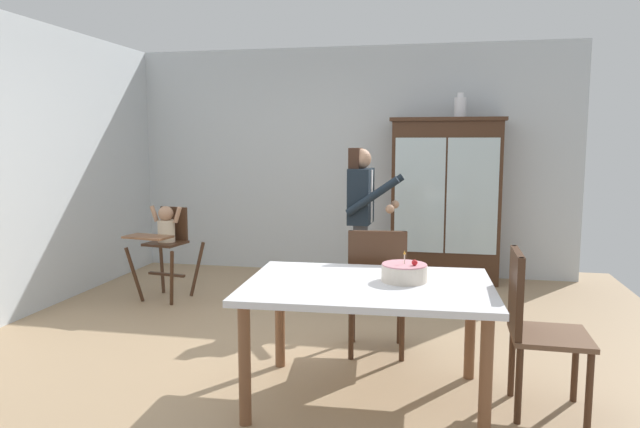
% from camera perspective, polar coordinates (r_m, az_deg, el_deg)
% --- Properties ---
extents(ground_plane, '(6.24, 6.24, 0.00)m').
position_cam_1_polar(ground_plane, '(4.70, -2.23, -12.63)').
color(ground_plane, tan).
extents(wall_back, '(5.32, 0.06, 2.70)m').
position_cam_1_polar(wall_back, '(7.01, 2.85, 5.20)').
color(wall_back, silver).
rests_on(wall_back, ground_plane).
extents(china_cabinet, '(1.25, 0.48, 1.85)m').
position_cam_1_polar(china_cabinet, '(6.69, 12.24, 1.36)').
color(china_cabinet, '#422819').
rests_on(china_cabinet, ground_plane).
extents(ceramic_vase, '(0.13, 0.13, 0.27)m').
position_cam_1_polar(ceramic_vase, '(6.68, 13.65, 10.23)').
color(ceramic_vase, white).
rests_on(ceramic_vase, china_cabinet).
extents(high_chair_with_toddler, '(0.66, 0.75, 0.95)m').
position_cam_1_polar(high_chair_with_toddler, '(6.01, -14.97, -2.03)').
color(high_chair_with_toddler, '#422819').
rests_on(high_chair_with_toddler, ground_plane).
extents(adult_person, '(0.51, 0.49, 1.53)m').
position_cam_1_polar(adult_person, '(5.46, 4.12, 0.61)').
color(adult_person, '#47474C').
rests_on(adult_person, ground_plane).
extents(dining_table, '(1.53, 1.10, 0.74)m').
position_cam_1_polar(dining_table, '(3.57, 4.76, -8.13)').
color(dining_table, silver).
rests_on(dining_table, ground_plane).
extents(birthday_cake, '(0.28, 0.28, 0.19)m').
position_cam_1_polar(birthday_cake, '(3.60, 8.30, -5.71)').
color(birthday_cake, beige).
rests_on(birthday_cake, dining_table).
extents(dining_chair_far_side, '(0.49, 0.49, 0.96)m').
position_cam_1_polar(dining_chair_far_side, '(4.30, 5.62, -6.79)').
color(dining_chair_far_side, '#422819').
rests_on(dining_chair_far_side, ground_plane).
extents(dining_chair_right_end, '(0.45, 0.45, 0.96)m').
position_cam_1_polar(dining_chair_right_end, '(3.66, 20.19, -9.76)').
color(dining_chair_right_end, '#422819').
rests_on(dining_chair_right_end, ground_plane).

